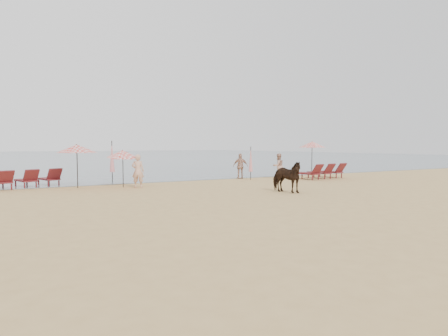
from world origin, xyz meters
The scene contains 13 objects.
ground centered at (0.00, 0.00, 0.00)m, with size 120.00×120.00×0.00m, color tan.
sea centered at (0.00, 80.00, 0.00)m, with size 160.00×140.00×0.06m, color #51606B.
lounger_cluster_left centered at (-8.99, 10.58, 0.48)m, with size 3.54×2.73×0.69m.
lounger_cluster_right centered at (8.85, 7.18, 0.50)m, with size 3.49×2.37×0.71m.
umbrella_open_left_a centered at (-6.64, 9.18, 2.11)m, with size 2.06×2.06×2.34m.
umbrella_open_left_b centered at (-4.41, 8.37, 1.82)m, with size 1.65×1.68×2.10m.
umbrella_open_right centered at (10.92, 10.55, 2.34)m, with size 2.13×2.13×2.60m.
umbrella_closed_left centered at (-4.30, 11.63, 1.58)m, with size 0.31×0.31×2.56m.
umbrella_closed_right centered at (4.10, 8.83, 1.36)m, with size 0.27×0.27×2.21m.
cow centered at (1.93, 2.29, 0.77)m, with size 0.83×1.81×1.53m, color black.
beachgoer_left centered at (-3.76, 7.76, 0.90)m, with size 0.66×0.43×1.80m, color #DEA68A.
beachgoer_right_a centered at (6.22, 8.64, 0.86)m, with size 0.84×0.65×1.72m, color tan.
beachgoer_right_b centered at (3.87, 9.76, 0.87)m, with size 1.01×0.42×1.73m, color tan.
Camera 1 is at (-9.26, -12.03, 2.27)m, focal length 30.00 mm.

